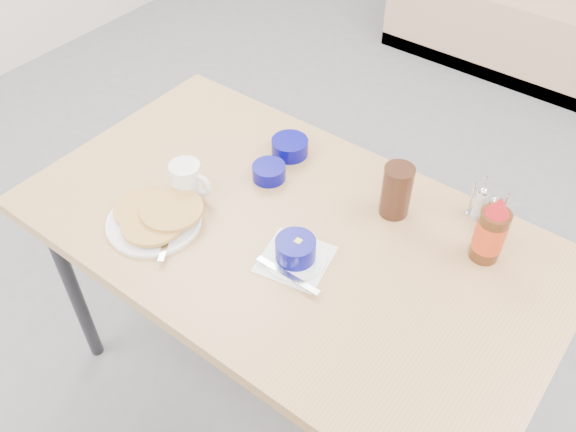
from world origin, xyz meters
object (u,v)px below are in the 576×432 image
Objects in this scene: butter_bowl at (269,172)px; condiment_caddy at (486,208)px; booth_bench at (572,13)px; pancake_plate at (155,218)px; amber_tumbler at (396,191)px; syrup_bottle at (491,232)px; creamer_bowl at (290,147)px; grits_setting at (295,252)px; dining_table at (288,245)px; coffee_mug at (187,179)px.

condiment_caddy is (0.55, 0.21, 0.02)m from butter_bowl.
booth_bench is 2.45m from butter_bowl.
pancake_plate is 0.63m from amber_tumbler.
syrup_bottle reaches higher than butter_bowl.
creamer_bowl is at bearing 98.91° from butter_bowl.
grits_setting reaches higher than pancake_plate.
grits_setting is 1.95× the size of creamer_bowl.
syrup_bottle is at bearing 0.00° from amber_tumbler.
dining_table is at bearing -153.39° from syrup_bottle.
butter_bowl is 0.36m from amber_tumbler.
pancake_plate is at bearing -96.01° from booth_bench.
dining_table is at bearing -119.25° from condiment_caddy.
pancake_plate is 1.28× the size of syrup_bottle.
booth_bench is 7.56× the size of pancake_plate.
condiment_caddy reaches higher than pancake_plate.
butter_bowl is (-0.16, -2.41, 0.43)m from booth_bench.
pancake_plate is 0.34m from butter_bowl.
booth_bench is at bearing 100.77° from syrup_bottle.
grits_setting is at bearing -43.02° from dining_table.
grits_setting reaches higher than creamer_bowl.
grits_setting is 1.07× the size of syrup_bottle.
amber_tumbler reaches higher than coffee_mug.
butter_bowl is at bearing -139.43° from condiment_caddy.
booth_bench is 2.56m from dining_table.
grits_setting is (0.37, 0.12, 0.01)m from pancake_plate.
creamer_bowl is at bearing 177.44° from syrup_bottle.
amber_tumbler is at bearing -85.46° from booth_bench.
coffee_mug is 0.84× the size of amber_tumbler.
dining_table is 14.86× the size of butter_bowl.
dining_table is 0.32m from creamer_bowl.
booth_bench is 20.17× the size of butter_bowl.
condiment_caddy reaches higher than butter_bowl.
amber_tumbler is (0.18, -2.31, 0.48)m from booth_bench.
creamer_bowl is 0.72× the size of amber_tumbler.
dining_table is 0.51m from syrup_bottle.
creamer_bowl is (-0.26, 0.32, -0.01)m from grits_setting.
creamer_bowl is at bearing 126.30° from dining_table.
grits_setting is at bearing -109.39° from amber_tumbler.
coffee_mug is at bearing 176.97° from grits_setting.
butter_bowl is at bearing 68.70° from pancake_plate.
amber_tumbler is (0.35, 0.09, 0.05)m from butter_bowl.
syrup_bottle is (0.60, 0.09, 0.06)m from butter_bowl.
amber_tumbler is (0.48, 0.28, 0.03)m from coffee_mug.
grits_setting is at bearing -39.62° from butter_bowl.
booth_bench is at bearing 85.44° from creamer_bowl.
pancake_plate is 2.03× the size of coffee_mug.
amber_tumbler is at bearing 70.61° from grits_setting.
butter_bowl is (-0.24, 0.20, -0.01)m from grits_setting.
coffee_mug is 0.33m from creamer_bowl.
syrup_bottle is (0.44, 0.22, 0.15)m from dining_table.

